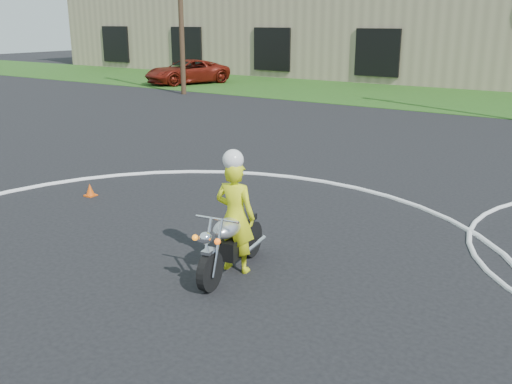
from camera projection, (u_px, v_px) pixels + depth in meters
The scene contains 8 objects.
ground at pixel (8, 338), 7.48m from camera, with size 120.00×120.00×0.00m, color black.
grass_strip at pixel (486, 102), 28.98m from camera, with size 120.00×10.00×0.02m, color #1E4714.
course_markings at pixel (312, 263), 9.79m from camera, with size 19.05×19.05×0.12m.
primary_motorcycle at pixel (231, 242), 9.26m from camera, with size 0.74×2.11×1.11m.
rider_primary_grp at pixel (235, 213), 9.24m from camera, with size 0.74×0.55×2.07m.
pickup_grp at pixel (187, 72), 37.13m from camera, with size 4.34×6.08×1.54m.
traffic_cones at pixel (460, 329), 7.44m from camera, with size 19.81×9.97×0.30m.
warehouse at pixel (303, 18), 47.69m from camera, with size 41.00×17.00×8.30m.
Camera 1 is at (6.38, -3.69, 4.00)m, focal length 40.00 mm.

